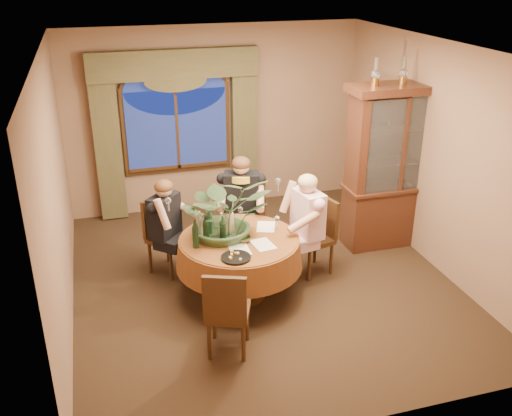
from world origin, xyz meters
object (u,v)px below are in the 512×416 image
object	(u,v)px
oil_lamp_left	(376,72)
chair_right	(313,237)
oil_lamp_center	(404,70)
wine_bottle_1	(222,227)
centerpiece_plant	(224,182)
wine_bottle_3	(209,223)
wine_bottle_2	(200,225)
wine_bottle_4	(206,230)
wine_bottle_0	(223,230)
person_pink	(307,227)
chair_back_right	(248,221)
stoneware_vase	(229,223)
person_back	(165,229)
oil_lamp_right	(431,69)
chair_back	(168,237)
person_scarf	(242,208)
china_cabinet	(394,167)
chair_front_left	(228,309)
olive_bowl	(244,239)
dining_table	(239,267)
wine_bottle_5	(195,234)

from	to	relation	value
oil_lamp_left	chair_right	xyz separation A→B (m)	(-0.93, -0.49, -1.90)
oil_lamp_center	wine_bottle_1	size ratio (longest dim) A/B	1.03
centerpiece_plant	wine_bottle_3	world-z (taller)	centerpiece_plant
wine_bottle_2	wine_bottle_4	bearing A→B (deg)	-72.31
wine_bottle_0	person_pink	bearing A→B (deg)	12.17
oil_lamp_center	chair_back_right	distance (m)	2.74
stoneware_vase	wine_bottle_2	size ratio (longest dim) A/B	0.76
chair_right	person_back	size ratio (longest dim) A/B	0.74
wine_bottle_0	wine_bottle_2	xyz separation A→B (m)	(-0.22, 0.19, 0.00)
oil_lamp_right	wine_bottle_0	size ratio (longest dim) A/B	1.03
chair_right	chair_back	world-z (taller)	same
oil_lamp_center	person_scarf	xyz separation A→B (m)	(-2.06, 0.15, -1.68)
person_back	wine_bottle_1	bearing A→B (deg)	82.07
chair_right	wine_bottle_1	size ratio (longest dim) A/B	2.91
china_cabinet	chair_front_left	world-z (taller)	china_cabinet
person_scarf	olive_bowl	xyz separation A→B (m)	(-0.24, -1.01, 0.07)
stoneware_vase	wine_bottle_1	distance (m)	0.20
person_pink	stoneware_vase	xyz separation A→B (m)	(-0.97, -0.01, 0.19)
centerpiece_plant	olive_bowl	world-z (taller)	centerpiece_plant
stoneware_vase	wine_bottle_4	bearing A→B (deg)	-149.92
dining_table	chair_right	world-z (taller)	chair_right
chair_right	wine_bottle_0	size ratio (longest dim) A/B	2.91
dining_table	wine_bottle_5	world-z (taller)	wine_bottle_5
china_cabinet	wine_bottle_0	size ratio (longest dim) A/B	6.71
oil_lamp_center	stoneware_vase	distance (m)	2.90
wine_bottle_0	oil_lamp_left	bearing A→B (deg)	21.06
chair_right	person_pink	bearing A→B (deg)	115.35
oil_lamp_right	wine_bottle_5	xyz separation A→B (m)	(-3.23, -0.84, -1.47)
chair_back	centerpiece_plant	distance (m)	1.26
person_pink	person_scarf	world-z (taller)	person_scarf
chair_back_right	wine_bottle_3	xyz separation A→B (m)	(-0.69, -0.82, 0.44)
oil_lamp_left	person_scarf	bearing A→B (deg)	174.75
chair_back_right	centerpiece_plant	size ratio (longest dim) A/B	0.85
person_back	olive_bowl	bearing A→B (deg)	87.65
wine_bottle_1	wine_bottle_4	bearing A→B (deg)	-171.27
stoneware_vase	wine_bottle_2	bearing A→B (deg)	-173.60
dining_table	chair_right	xyz separation A→B (m)	(1.02, 0.28, 0.10)
oil_lamp_left	wine_bottle_4	bearing A→B (deg)	-161.59
oil_lamp_center	chair_back	size ratio (longest dim) A/B	0.35
oil_lamp_right	chair_right	bearing A→B (deg)	-164.00
wine_bottle_0	wine_bottle_3	world-z (taller)	same
wine_bottle_5	person_back	bearing A→B (deg)	107.42
wine_bottle_3	wine_bottle_4	distance (m)	0.18
dining_table	centerpiece_plant	distance (m)	1.03
centerpiece_plant	wine_bottle_5	bearing A→B (deg)	-149.49
stoneware_vase	wine_bottle_4	xyz separation A→B (m)	(-0.31, -0.18, 0.04)
oil_lamp_right	chair_front_left	size ratio (longest dim) A/B	0.35
wine_bottle_4	stoneware_vase	bearing A→B (deg)	30.08
china_cabinet	wine_bottle_2	bearing A→B (deg)	-166.99
wine_bottle_3	china_cabinet	bearing A→B (deg)	12.99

